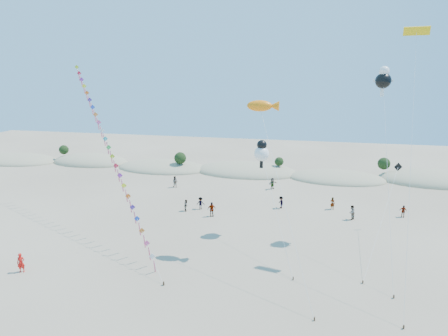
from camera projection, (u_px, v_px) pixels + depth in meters
dune_ridge at (251, 172)px, 68.58m from camera, size 145.30×11.49×5.57m
kite_train at (108, 145)px, 42.39m from camera, size 20.00×20.55×19.36m
fish_kite at (263, 106)px, 35.83m from camera, size 7.04×11.81×15.34m
cartoon_kite_low at (262, 152)px, 41.26m from camera, size 5.03×10.89×10.72m
cartoon_kite_high at (383, 79)px, 38.66m from camera, size 2.00×13.93×18.54m
parafoil_kite at (416, 37)px, 33.16m from camera, size 2.79×13.24×21.89m
dark_kite at (390, 193)px, 40.25m from camera, size 5.74×14.25×7.81m
flyer_foreground at (21, 263)px, 34.40m from camera, size 0.79×0.66×1.85m
beachgoers at (258, 198)px, 51.98m from camera, size 33.47×14.36×1.90m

